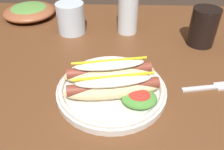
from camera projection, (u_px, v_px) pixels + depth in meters
dining_table at (127, 88)px, 0.70m from camera, size 1.48×0.90×0.74m
hot_dog_plate at (113, 85)px, 0.53m from camera, size 0.26×0.26×0.08m
fork at (210, 87)px, 0.56m from camera, size 0.12×0.04×0.00m
soda_cup at (203, 27)px, 0.70m from camera, size 0.08×0.08×0.12m
water_cup at (71, 18)px, 0.77m from camera, size 0.09×0.09×0.10m
glass_bottle at (127, 5)px, 0.74m from camera, size 0.07×0.07×0.23m
side_bowl at (29, 11)px, 0.89m from camera, size 0.19×0.19×0.05m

